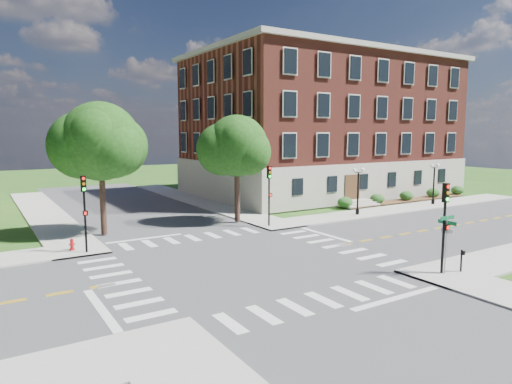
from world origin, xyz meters
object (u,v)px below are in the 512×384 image
street_sign_pole (447,233)px  fire_hydrant (72,245)px  twin_lamp_east (434,181)px  push_button_post (462,259)px  traffic_signal_se (445,216)px  twin_lamp_west (358,188)px  traffic_signal_nw (84,204)px  traffic_signal_ne (269,188)px

street_sign_pole → fire_hydrant: size_ratio=4.13×
fire_hydrant → twin_lamp_east: bearing=0.0°
push_button_post → fire_hydrant: push_button_post is taller
traffic_signal_se → twin_lamp_west: bearing=60.3°
twin_lamp_west → twin_lamp_east: 11.01m
traffic_signal_nw → twin_lamp_west: bearing=1.8°
traffic_signal_nw → fire_hydrant: 2.98m
traffic_signal_nw → street_sign_pole: (15.18, -14.53, -0.88)m
traffic_signal_nw → twin_lamp_east: (34.77, 1.01, -0.66)m
traffic_signal_ne → traffic_signal_nw: size_ratio=1.00×
twin_lamp_east → fire_hydrant: 35.51m
traffic_signal_se → traffic_signal_ne: 15.20m
fire_hydrant → traffic_signal_se: bearing=-44.2°
traffic_signal_nw → fire_hydrant: traffic_signal_nw is taller
street_sign_pole → push_button_post: street_sign_pole is taller
traffic_signal_ne → twin_lamp_east: traffic_signal_ne is taller
traffic_signal_ne → traffic_signal_se: bearing=-86.3°
twin_lamp_east → street_sign_pole: 25.01m
traffic_signal_nw → street_sign_pole: traffic_signal_nw is taller
traffic_signal_ne → street_sign_pole: size_ratio=1.55×
traffic_signal_nw → street_sign_pole: size_ratio=1.55×
twin_lamp_east → push_button_post: size_ratio=3.53×
street_sign_pole → fire_hydrant: street_sign_pole is taller
traffic_signal_ne → traffic_signal_nw: (-14.16, -0.79, 0.00)m
traffic_signal_ne → street_sign_pole: traffic_signal_ne is taller
traffic_signal_nw → traffic_signal_se: bearing=-43.5°
traffic_signal_ne → street_sign_pole: (1.02, -15.32, -0.88)m
twin_lamp_east → fire_hydrant: (-35.46, -0.00, -2.06)m
traffic_signal_nw → fire_hydrant: size_ratio=6.40×
street_sign_pole → fire_hydrant: bearing=135.6°
traffic_signal_se → fire_hydrant: (-15.83, 15.38, -2.72)m
twin_lamp_east → fire_hydrant: bearing=-180.0°
street_sign_pole → push_button_post: size_ratio=2.58×
twin_lamp_west → fire_hydrant: 24.53m
twin_lamp_east → fire_hydrant: twin_lamp_east is taller
traffic_signal_nw → push_button_post: size_ratio=4.00×
twin_lamp_east → traffic_signal_nw: bearing=-178.3°
twin_lamp_east → push_button_post: 24.43m
traffic_signal_se → twin_lamp_west: size_ratio=1.13×
traffic_signal_ne → traffic_signal_nw: bearing=-176.8°
traffic_signal_se → traffic_signal_nw: bearing=136.5°
traffic_signal_se → push_button_post: (1.06, -0.41, -2.39)m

